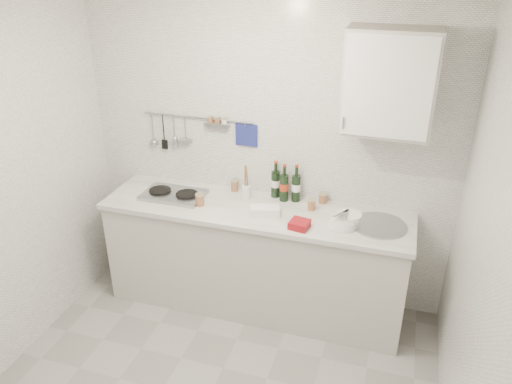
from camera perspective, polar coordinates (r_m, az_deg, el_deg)
ceiling at (r=2.43m, az=-8.34°, el=19.96°), size 3.00×3.00×0.00m
back_wall at (r=4.03m, az=1.16°, el=4.22°), size 3.00×0.02×2.50m
wall_right at (r=2.70m, az=24.51°, el=-10.38°), size 0.02×2.80×2.50m
counter at (r=4.15m, az=-0.01°, el=-7.80°), size 2.44×0.64×0.96m
wall_rail at (r=4.13m, az=-6.99°, el=7.20°), size 0.98×0.09×0.34m
wall_cabinet at (r=3.51m, az=15.00°, el=12.05°), size 0.60×0.38×0.70m
plate_stack_hob at (r=4.15m, az=-8.03°, el=-0.17°), size 0.29×0.29×0.03m
plate_stack_sink at (r=3.70m, az=10.20°, el=-3.17°), size 0.24×0.23×0.10m
wine_bottles at (r=3.98m, az=3.36°, el=1.18°), size 0.25×0.12×0.31m
butter_dish at (r=3.80m, az=1.02°, el=-2.15°), size 0.24×0.17×0.07m
strawberry_punnet at (r=3.64m, az=4.99°, el=-3.71°), size 0.15×0.15×0.06m
utensil_crock at (r=4.03m, az=-1.15°, el=0.19°), size 0.07×0.07×0.29m
jar_a at (r=4.17m, az=-2.47°, el=0.77°), size 0.06×0.06×0.10m
jar_b at (r=4.00m, az=7.65°, el=-0.67°), size 0.07×0.07×0.08m
jar_c at (r=3.89m, az=6.36°, el=-1.41°), size 0.07×0.07×0.09m
jar_d at (r=3.95m, az=-6.43°, el=-0.88°), size 0.07×0.07×0.10m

